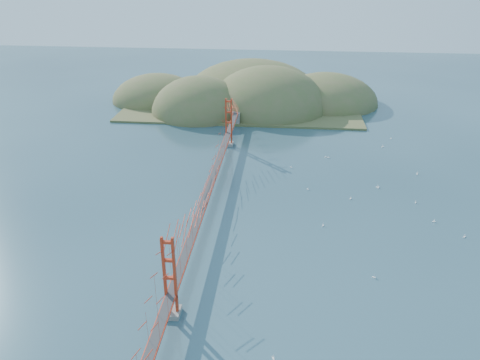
# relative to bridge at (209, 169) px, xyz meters

# --- Properties ---
(ground) EXTENTS (320.00, 320.00, 0.00)m
(ground) POSITION_rel_bridge_xyz_m (0.00, -0.18, -7.01)
(ground) COLOR #294552
(ground) RESTS_ON ground
(bridge) EXTENTS (2.20, 94.40, 12.00)m
(bridge) POSITION_rel_bridge_xyz_m (0.00, 0.00, 0.00)
(bridge) COLOR gray
(bridge) RESTS_ON ground
(far_headlands) EXTENTS (84.00, 58.00, 25.00)m
(far_headlands) POSITION_rel_bridge_xyz_m (2.21, 68.33, -7.01)
(far_headlands) COLOR brown
(far_headlands) RESTS_ON ground
(sailboat_16) EXTENTS (0.55, 0.55, 0.58)m
(sailboat_16) POSITION_rel_bridge_xyz_m (15.10, 17.95, -6.87)
(sailboat_16) COLOR white
(sailboat_16) RESTS_ON ground
(sailboat_4) EXTENTS (0.66, 0.66, 0.72)m
(sailboat_4) POSITION_rel_bridge_xyz_m (32.42, 9.67, -6.85)
(sailboat_4) COLOR white
(sailboat_4) RESTS_ON ground
(sailboat_17) EXTENTS (0.64, 0.54, 0.74)m
(sailboat_17) POSITION_rel_bridge_xyz_m (32.27, 9.85, -6.85)
(sailboat_17) COLOR white
(sailboat_17) RESTS_ON ground
(sailboat_13) EXTENTS (0.68, 0.68, 0.72)m
(sailboat_13) POSITION_rel_bridge_xyz_m (43.45, -7.44, -6.85)
(sailboat_13) COLOR white
(sailboat_13) RESTS_ON ground
(sailboat_12) EXTENTS (0.53, 0.43, 0.61)m
(sailboat_12) POSITION_rel_bridge_xyz_m (23.58, 24.30, -6.87)
(sailboat_12) COLOR white
(sailboat_12) RESTS_ON ground
(sailboat_14) EXTENTS (0.54, 0.58, 0.66)m
(sailboat_14) POSITION_rel_bridge_xyz_m (20.57, -6.15, -6.86)
(sailboat_14) COLOR white
(sailboat_14) RESTS_ON ground
(sailboat_2) EXTENTS (0.55, 0.48, 0.63)m
(sailboat_2) POSITION_rel_bridge_xyz_m (39.81, -2.90, -6.86)
(sailboat_2) COLOR white
(sailboat_2) RESTS_ON ground
(sailboat_10) EXTENTS (0.60, 0.62, 0.70)m
(sailboat_10) POSITION_rel_bridge_xyz_m (13.14, -36.25, -6.86)
(sailboat_10) COLOR white
(sailboat_10) RESTS_ON ground
(sailboat_15) EXTENTS (0.51, 0.52, 0.58)m
(sailboat_15) POSITION_rel_bridge_xyz_m (40.25, 38.42, -6.87)
(sailboat_15) COLOR white
(sailboat_15) RESTS_ON ground
(sailboat_5) EXTENTS (0.54, 0.56, 0.63)m
(sailboat_5) POSITION_rel_bridge_xyz_m (38.30, 3.94, -6.86)
(sailboat_5) COLOR white
(sailboat_5) RESTS_ON ground
(sailboat_1) EXTENTS (0.52, 0.52, 0.55)m
(sailboat_1) POSITION_rel_bridge_xyz_m (18.41, 7.59, -6.88)
(sailboat_1) COLOR white
(sailboat_1) RESTS_ON ground
(sailboat_9) EXTENTS (0.57, 0.63, 0.72)m
(sailboat_9) POSITION_rel_bridge_xyz_m (41.67, 17.08, -6.85)
(sailboat_9) COLOR white
(sailboat_9) RESTS_ON ground
(sailboat_7) EXTENTS (0.52, 0.47, 0.59)m
(sailboat_7) POSITION_rel_bridge_xyz_m (22.96, 24.49, -6.87)
(sailboat_7) COLOR white
(sailboat_7) RESTS_ON ground
(sailboat_0) EXTENTS (0.64, 0.64, 0.72)m
(sailboat_0) POSITION_rel_bridge_xyz_m (26.37, 4.31, -6.85)
(sailboat_0) COLOR white
(sailboat_0) RESTS_ON ground
(sailboat_6) EXTENTS (0.58, 0.58, 0.63)m
(sailboat_6) POSITION_rel_bridge_xyz_m (26.97, -19.82, -6.86)
(sailboat_6) COLOR white
(sailboat_6) RESTS_ON ground
(sailboat_8) EXTENTS (0.67, 0.67, 0.72)m
(sailboat_8) POSITION_rel_bridge_xyz_m (37.10, 32.31, -6.85)
(sailboat_8) COLOR white
(sailboat_8) RESTS_ON ground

